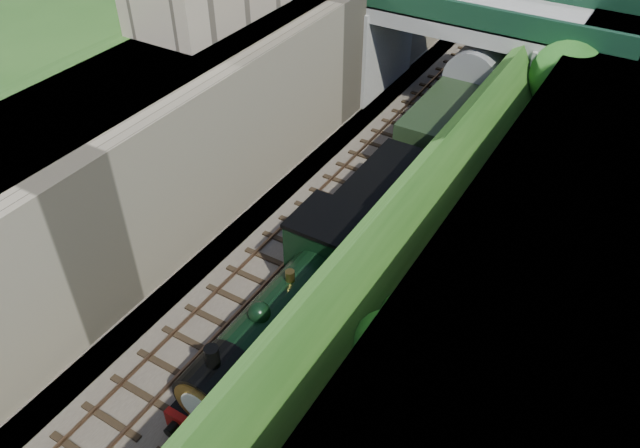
# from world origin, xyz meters

# --- Properties ---
(ground) EXTENTS (160.00, 160.00, 0.00)m
(ground) POSITION_xyz_m (0.00, 0.00, 0.00)
(ground) COLOR #1E4714
(ground) RESTS_ON ground
(trackbed) EXTENTS (10.00, 90.00, 0.20)m
(trackbed) POSITION_xyz_m (0.00, 20.00, 0.10)
(trackbed) COLOR #473F38
(trackbed) RESTS_ON ground
(retaining_wall) EXTENTS (1.00, 90.00, 7.00)m
(retaining_wall) POSITION_xyz_m (-5.50, 20.00, 3.50)
(retaining_wall) COLOR #756B56
(retaining_wall) RESTS_ON ground
(street_plateau_left) EXTENTS (6.00, 90.00, 7.00)m
(street_plateau_left) POSITION_xyz_m (-9.00, 20.00, 3.50)
(street_plateau_left) COLOR #262628
(street_plateau_left) RESTS_ON ground
(street_plateau_right) EXTENTS (8.00, 90.00, 6.25)m
(street_plateau_right) POSITION_xyz_m (9.50, 20.00, 3.12)
(street_plateau_right) COLOR #262628
(street_plateau_right) RESTS_ON ground
(embankment_slope) EXTENTS (4.62, 90.00, 6.42)m
(embankment_slope) POSITION_xyz_m (4.89, 17.15, 2.59)
(embankment_slope) COLOR #1E4714
(embankment_slope) RESTS_ON ground
(track_left) EXTENTS (2.50, 90.00, 0.20)m
(track_left) POSITION_xyz_m (-2.00, 20.00, 0.25)
(track_left) COLOR black
(track_left) RESTS_ON trackbed
(track_right) EXTENTS (2.50, 90.00, 0.20)m
(track_right) POSITION_xyz_m (1.20, 20.00, 0.25)
(track_right) COLOR black
(track_right) RESTS_ON trackbed
(road_bridge) EXTENTS (16.00, 6.40, 7.25)m
(road_bridge) POSITION_xyz_m (0.94, 24.00, 4.08)
(road_bridge) COLOR gray
(road_bridge) RESTS_ON ground
(tree) EXTENTS (3.60, 3.80, 6.60)m
(tree) POSITION_xyz_m (5.91, 21.11, 4.65)
(tree) COLOR black
(tree) RESTS_ON ground
(locomotive) EXTENTS (3.10, 10.22, 3.83)m
(locomotive) POSITION_xyz_m (1.20, 3.87, 1.89)
(locomotive) COLOR black
(locomotive) RESTS_ON trackbed
(tender) EXTENTS (2.70, 6.00, 3.05)m
(tender) POSITION_xyz_m (1.20, 11.23, 1.62)
(tender) COLOR black
(tender) RESTS_ON trackbed
(coach_front) EXTENTS (2.90, 18.00, 3.70)m
(coach_front) POSITION_xyz_m (1.20, 23.83, 2.05)
(coach_front) COLOR black
(coach_front) RESTS_ON trackbed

